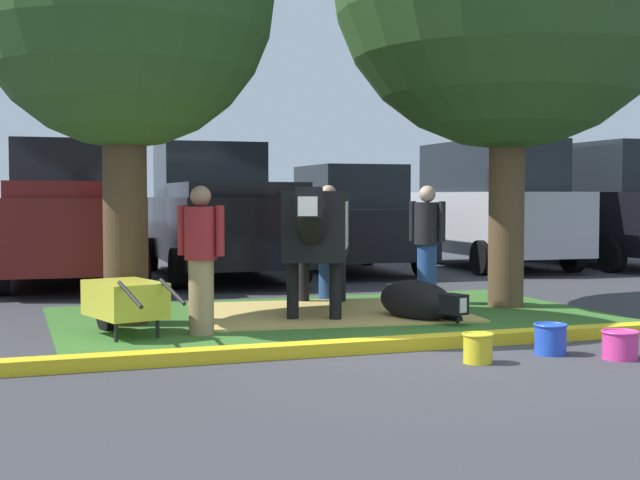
{
  "coord_description": "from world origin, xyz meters",
  "views": [
    {
      "loc": [
        -3.65,
        -7.41,
        1.46
      ],
      "look_at": [
        0.01,
        3.01,
        0.9
      ],
      "focal_mm": 49.79,
      "sensor_mm": 36.0,
      "label": 1
    }
  ],
  "objects_px": {
    "person_handler": "(201,256)",
    "suv_dark_grey": "(490,205)",
    "pickup_truck_black": "(218,214)",
    "shade_tree_left": "(123,0)",
    "sedan_red": "(349,220)",
    "bucket_blue": "(550,338)",
    "suv_black": "(608,204)",
    "cow_holstein": "(318,225)",
    "person_visitor_far": "(427,241)",
    "bucket_pink": "(620,344)",
    "person_visitor_near": "(328,239)",
    "calf_lying": "(418,301)",
    "pickup_truck_maroon": "(68,216)",
    "bucket_yellow": "(478,347)",
    "wheelbarrow": "(124,300)"
  },
  "relations": [
    {
      "from": "person_handler",
      "to": "bucket_pink",
      "type": "distance_m",
      "value": 4.17
    },
    {
      "from": "pickup_truck_black",
      "to": "sedan_red",
      "type": "relative_size",
      "value": 1.23
    },
    {
      "from": "bucket_blue",
      "to": "person_visitor_far",
      "type": "bearing_deg",
      "value": 81.46
    },
    {
      "from": "shade_tree_left",
      "to": "wheelbarrow",
      "type": "bearing_deg",
      "value": -98.33
    },
    {
      "from": "person_handler",
      "to": "suv_black",
      "type": "xyz_separation_m",
      "value": [
        9.85,
        6.34,
        0.44
      ]
    },
    {
      "from": "shade_tree_left",
      "to": "bucket_yellow",
      "type": "distance_m",
      "value": 5.45
    },
    {
      "from": "person_handler",
      "to": "person_visitor_near",
      "type": "relative_size",
      "value": 0.97
    },
    {
      "from": "cow_holstein",
      "to": "pickup_truck_maroon",
      "type": "xyz_separation_m",
      "value": [
        -2.63,
        5.17,
        0.02
      ]
    },
    {
      "from": "cow_holstein",
      "to": "person_visitor_far",
      "type": "bearing_deg",
      "value": 11.79
    },
    {
      "from": "cow_holstein",
      "to": "suv_dark_grey",
      "type": "relative_size",
      "value": 0.64
    },
    {
      "from": "cow_holstein",
      "to": "calf_lying",
      "type": "relative_size",
      "value": 2.25
    },
    {
      "from": "wheelbarrow",
      "to": "suv_dark_grey",
      "type": "distance_m",
      "value": 10.39
    },
    {
      "from": "calf_lying",
      "to": "suv_dark_grey",
      "type": "xyz_separation_m",
      "value": [
        4.71,
        6.48,
        1.03
      ]
    },
    {
      "from": "person_visitor_far",
      "to": "bucket_blue",
      "type": "relative_size",
      "value": 5.07
    },
    {
      "from": "person_handler",
      "to": "person_visitor_near",
      "type": "xyz_separation_m",
      "value": [
        2.25,
        2.37,
        0.02
      ]
    },
    {
      "from": "calf_lying",
      "to": "shade_tree_left",
      "type": "bearing_deg",
      "value": 165.49
    },
    {
      "from": "person_handler",
      "to": "calf_lying",
      "type": "bearing_deg",
      "value": 4.45
    },
    {
      "from": "sedan_red",
      "to": "suv_dark_grey",
      "type": "distance_m",
      "value": 3.01
    },
    {
      "from": "pickup_truck_black",
      "to": "bucket_blue",
      "type": "bearing_deg",
      "value": -82.47
    },
    {
      "from": "person_handler",
      "to": "sedan_red",
      "type": "bearing_deg",
      "value": 57.73
    },
    {
      "from": "bucket_blue",
      "to": "suv_dark_grey",
      "type": "height_order",
      "value": "suv_dark_grey"
    },
    {
      "from": "person_handler",
      "to": "bucket_pink",
      "type": "xyz_separation_m",
      "value": [
        3.26,
        -2.51,
        -0.7
      ]
    },
    {
      "from": "person_handler",
      "to": "wheelbarrow",
      "type": "distance_m",
      "value": 0.9
    },
    {
      "from": "person_visitor_far",
      "to": "person_handler",
      "type": "bearing_deg",
      "value": -155.07
    },
    {
      "from": "bucket_blue",
      "to": "bucket_pink",
      "type": "bearing_deg",
      "value": -41.82
    },
    {
      "from": "person_handler",
      "to": "person_visitor_far",
      "type": "height_order",
      "value": "person_visitor_far"
    },
    {
      "from": "shade_tree_left",
      "to": "bucket_pink",
      "type": "bearing_deg",
      "value": -42.27
    },
    {
      "from": "cow_holstein",
      "to": "bucket_blue",
      "type": "height_order",
      "value": "cow_holstein"
    },
    {
      "from": "bucket_pink",
      "to": "pickup_truck_black",
      "type": "distance_m",
      "value": 9.23
    },
    {
      "from": "pickup_truck_maroon",
      "to": "person_visitor_far",
      "type": "bearing_deg",
      "value": -48.39
    },
    {
      "from": "person_visitor_near",
      "to": "pickup_truck_maroon",
      "type": "height_order",
      "value": "pickup_truck_maroon"
    },
    {
      "from": "person_handler",
      "to": "suv_dark_grey",
      "type": "bearing_deg",
      "value": 42.53
    },
    {
      "from": "shade_tree_left",
      "to": "sedan_red",
      "type": "distance_m",
      "value": 8.02
    },
    {
      "from": "bucket_blue",
      "to": "sedan_red",
      "type": "bearing_deg",
      "value": 80.53
    },
    {
      "from": "person_handler",
      "to": "person_visitor_far",
      "type": "xyz_separation_m",
      "value": [
        3.35,
        1.56,
        0.02
      ]
    },
    {
      "from": "bucket_blue",
      "to": "bucket_pink",
      "type": "distance_m",
      "value": 0.61
    },
    {
      "from": "pickup_truck_black",
      "to": "suv_black",
      "type": "bearing_deg",
      "value": -1.26
    },
    {
      "from": "pickup_truck_maroon",
      "to": "suv_dark_grey",
      "type": "relative_size",
      "value": 1.17
    },
    {
      "from": "pickup_truck_maroon",
      "to": "bucket_blue",
      "type": "bearing_deg",
      "value": -66.26
    },
    {
      "from": "wheelbarrow",
      "to": "bucket_pink",
      "type": "bearing_deg",
      "value": -33.65
    },
    {
      "from": "person_handler",
      "to": "bucket_blue",
      "type": "bearing_deg",
      "value": -36.91
    },
    {
      "from": "pickup_truck_black",
      "to": "suv_dark_grey",
      "type": "height_order",
      "value": "suv_dark_grey"
    },
    {
      "from": "shade_tree_left",
      "to": "cow_holstein",
      "type": "relative_size",
      "value": 1.78
    },
    {
      "from": "person_visitor_far",
      "to": "sedan_red",
      "type": "xyz_separation_m",
      "value": [
        0.93,
        5.23,
        0.14
      ]
    },
    {
      "from": "person_handler",
      "to": "pickup_truck_maroon",
      "type": "relative_size",
      "value": 0.29
    },
    {
      "from": "bucket_yellow",
      "to": "bucket_pink",
      "type": "height_order",
      "value": "bucket_yellow"
    },
    {
      "from": "pickup_truck_black",
      "to": "wheelbarrow",
      "type": "bearing_deg",
      "value": -110.91
    },
    {
      "from": "calf_lying",
      "to": "bucket_blue",
      "type": "bearing_deg",
      "value": -84.24
    },
    {
      "from": "shade_tree_left",
      "to": "person_handler",
      "type": "relative_size",
      "value": 3.42
    },
    {
      "from": "shade_tree_left",
      "to": "person_visitor_near",
      "type": "xyz_separation_m",
      "value": [
        2.89,
        1.34,
        -2.76
      ]
    }
  ]
}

